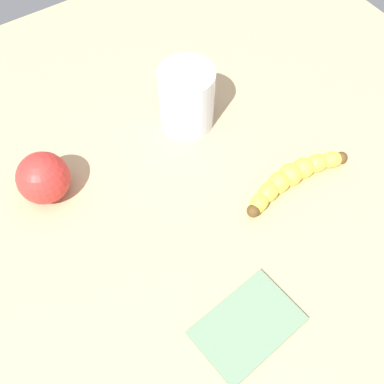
% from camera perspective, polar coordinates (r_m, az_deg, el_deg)
% --- Properties ---
extents(wooden_tabletop, '(1.20, 1.20, 0.03)m').
position_cam_1_polar(wooden_tabletop, '(0.74, 0.69, -3.47)').
color(wooden_tabletop, tan).
rests_on(wooden_tabletop, ground).
extents(banana, '(0.20, 0.05, 0.04)m').
position_cam_1_polar(banana, '(0.76, 12.02, 1.76)').
color(banana, yellow).
rests_on(banana, wooden_tabletop).
extents(smoothie_glass, '(0.09, 0.09, 0.11)m').
position_cam_1_polar(smoothie_glass, '(0.80, -0.64, 11.16)').
color(smoothie_glass, silver).
rests_on(smoothie_glass, wooden_tabletop).
extents(apple_fruit, '(0.08, 0.08, 0.08)m').
position_cam_1_polar(apple_fruit, '(0.75, -17.41, 1.62)').
color(apple_fruit, red).
rests_on(apple_fruit, wooden_tabletop).
extents(folded_napkin, '(0.15, 0.11, 0.01)m').
position_cam_1_polar(folded_napkin, '(0.66, 6.68, -15.65)').
color(folded_napkin, slate).
rests_on(folded_napkin, wooden_tabletop).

